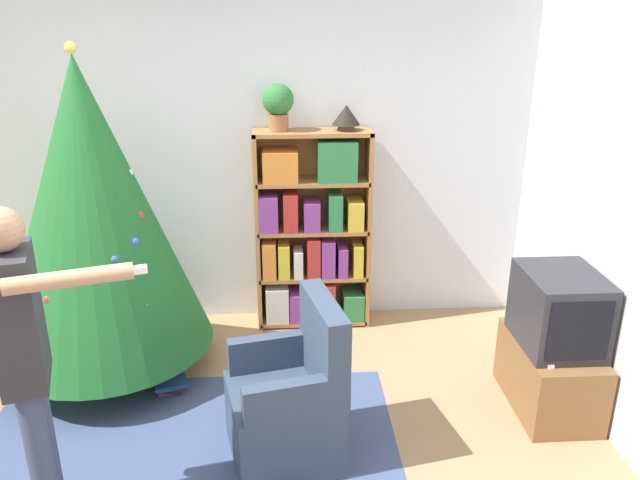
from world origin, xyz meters
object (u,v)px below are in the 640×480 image
object	(u,v)px
potted_plant	(278,104)
table_lamp	(346,116)
television	(559,310)
standing_person	(26,353)
armchair	(291,404)
christmas_tree	(92,210)
bookshelf	(311,235)

from	to	relation	value
potted_plant	table_lamp	size ratio (longest dim) A/B	1.64
television	standing_person	distance (m)	2.86
armchair	standing_person	distance (m)	1.37
television	standing_person	bearing A→B (deg)	-163.57
standing_person	table_lamp	size ratio (longest dim) A/B	8.03
armchair	christmas_tree	bearing A→B (deg)	-140.33
armchair	table_lamp	xyz separation A→B (m)	(0.44, 1.56, 1.30)
christmas_tree	standing_person	xyz separation A→B (m)	(0.08, -1.39, -0.20)
bookshelf	table_lamp	world-z (taller)	table_lamp
bookshelf	christmas_tree	world-z (taller)	christmas_tree
television	table_lamp	world-z (taller)	table_lamp
television	table_lamp	distance (m)	1.92
armchair	potted_plant	world-z (taller)	potted_plant
armchair	table_lamp	distance (m)	2.08
television	bookshelf	bearing A→B (deg)	139.65
television	armchair	bearing A→B (deg)	-167.48
armchair	television	bearing A→B (deg)	89.91
christmas_tree	potted_plant	xyz separation A→B (m)	(1.17, 0.62, 0.56)
christmas_tree	armchair	world-z (taller)	christmas_tree
potted_plant	armchair	bearing A→B (deg)	-88.56
standing_person	potted_plant	distance (m)	2.41
christmas_tree	standing_person	size ratio (longest dim) A/B	1.35
television	christmas_tree	distance (m)	2.91
standing_person	bookshelf	bearing A→B (deg)	130.11
christmas_tree	armchair	xyz separation A→B (m)	(1.21, -0.94, -0.83)
standing_person	potted_plant	size ratio (longest dim) A/B	4.88
television	armchair	xyz separation A→B (m)	(-1.60, -0.35, -0.34)
christmas_tree	table_lamp	xyz separation A→B (m)	(1.65, 0.62, 0.47)
bookshelf	television	size ratio (longest dim) A/B	2.80
bookshelf	television	xyz separation A→B (m)	(1.41, -1.20, -0.07)
potted_plant	table_lamp	xyz separation A→B (m)	(0.48, -0.00, -0.09)
television	christmas_tree	xyz separation A→B (m)	(-2.81, 0.58, 0.49)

